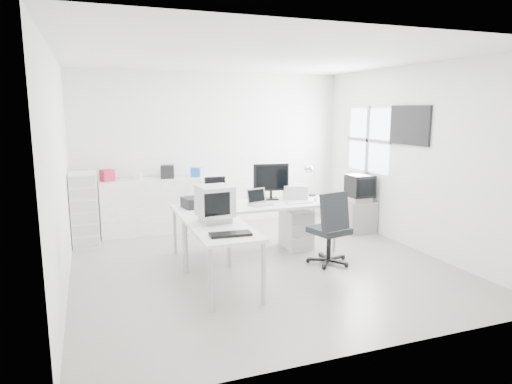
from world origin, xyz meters
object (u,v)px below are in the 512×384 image
object	(u,v)px
side_desk	(221,257)
crt_monitor	(215,205)
main_desk	(255,229)
laptop	(261,198)
tv_cabinet	(359,217)
inkjet_printer	(198,202)
filing_cabinet	(85,210)
lcd_monitor_large	(271,181)
laser_printer	(295,192)
lcd_monitor_small	(215,191)
sideboard	(157,206)
crt_tv	(360,188)
office_chair	(329,227)
drawer_pedestal	(296,228)

from	to	relation	value
side_desk	crt_monitor	xyz separation A→B (m)	(0.00, 0.25, 0.60)
main_desk	laptop	size ratio (longest dim) A/B	7.19
tv_cabinet	inkjet_printer	bearing A→B (deg)	-172.94
laptop	filing_cabinet	world-z (taller)	filing_cabinet
inkjet_printer	lcd_monitor_large	xyz separation A→B (m)	(1.20, 0.15, 0.21)
main_desk	laser_printer	bearing A→B (deg)	16.35
laser_printer	laptop	bearing A→B (deg)	-137.59
lcd_monitor_small	sideboard	distance (m)	1.66
inkjet_printer	sideboard	world-z (taller)	sideboard
crt_tv	filing_cabinet	distance (m)	4.58
lcd_monitor_small	office_chair	world-z (taller)	lcd_monitor_small
main_desk	sideboard	bearing A→B (deg)	125.46
laser_printer	sideboard	bearing A→B (deg)	160.78
office_chair	crt_tv	bearing A→B (deg)	31.42
crt_monitor	crt_tv	bearing A→B (deg)	17.02
main_desk	drawer_pedestal	size ratio (longest dim) A/B	4.00
main_desk	lcd_monitor_large	size ratio (longest dim) A/B	4.16
inkjet_printer	laser_printer	size ratio (longest dim) A/B	1.11
drawer_pedestal	laser_printer	distance (m)	0.58
side_desk	inkjet_printer	size ratio (longest dim) A/B	3.39
sideboard	lcd_monitor_large	bearing A→B (deg)	-42.91
drawer_pedestal	crt_monitor	world-z (taller)	crt_monitor
office_chair	laptop	bearing A→B (deg)	123.99
main_desk	sideboard	world-z (taller)	sideboard
filing_cabinet	tv_cabinet	bearing A→B (deg)	-10.24
office_chair	side_desk	bearing A→B (deg)	177.30
laptop	office_chair	bearing A→B (deg)	-59.35
laser_printer	lcd_monitor_large	bearing A→B (deg)	-166.45
main_desk	sideboard	xyz separation A→B (m)	(-1.21, 1.70, 0.10)
lcd_monitor_large	sideboard	world-z (taller)	lcd_monitor_large
drawer_pedestal	lcd_monitor_small	distance (m)	1.42
side_desk	drawer_pedestal	world-z (taller)	side_desk
laptop	crt_tv	size ratio (longest dim) A/B	0.67
side_desk	inkjet_printer	distance (m)	1.28
side_desk	lcd_monitor_large	distance (m)	1.92
laser_printer	office_chair	size ratio (longest dim) A/B	0.35
sideboard	filing_cabinet	xyz separation A→B (m)	(-1.18, -0.42, 0.11)
tv_cabinet	crt_monitor	bearing A→B (deg)	-155.99
crt_tv	drawer_pedestal	bearing A→B (deg)	-163.50
drawer_pedestal	inkjet_printer	distance (m)	1.64
laser_printer	crt_monitor	xyz separation A→B (m)	(-1.60, -1.07, 0.11)
inkjet_printer	tv_cabinet	size ratio (longest dim) A/B	0.74
drawer_pedestal	crt_tv	bearing A→B (deg)	16.50
side_desk	laptop	world-z (taller)	laptop
side_desk	sideboard	bearing A→B (deg)	97.36
filing_cabinet	crt_monitor	bearing A→B (deg)	-54.01
drawer_pedestal	sideboard	size ratio (longest dim) A/B	0.31
lcd_monitor_large	inkjet_printer	bearing A→B (deg)	-163.57
inkjet_printer	sideboard	size ratio (longest dim) A/B	0.22
crt_monitor	tv_cabinet	bearing A→B (deg)	17.02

